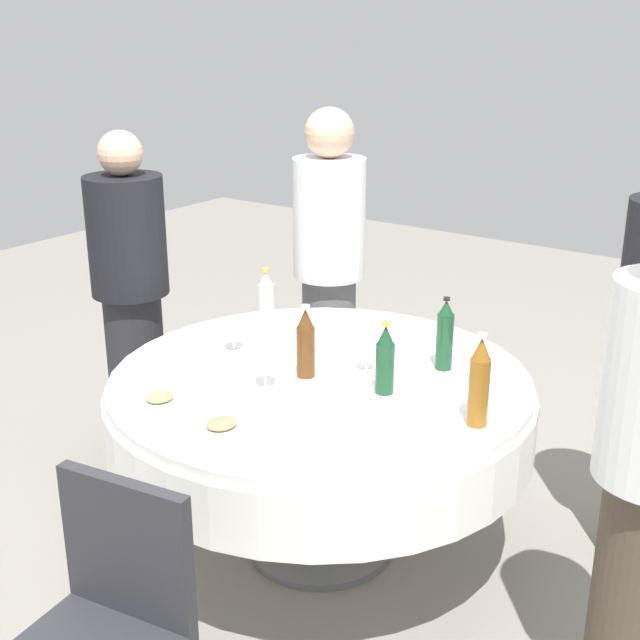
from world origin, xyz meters
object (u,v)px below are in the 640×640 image
Objects in this scene: chair_mid at (106,619)px; bottle_dark_green_front at (445,336)px; bottle_dark_green_left at (385,360)px; plate_inner at (485,392)px; wine_glass_front at (233,328)px; bottle_clear_far at (266,307)px; plate_north at (328,429)px; plate_east at (222,428)px; dining_table at (320,411)px; wine_glass_south at (367,345)px; wine_glass_mid at (265,359)px; bottle_brown_outer at (306,344)px; bottle_amber_south at (479,383)px; person_south at (329,269)px; plate_near at (160,401)px; person_far at (131,297)px.

bottle_dark_green_front is at bearing -104.53° from chair_mid.
bottle_dark_green_left reaches higher than plate_inner.
bottle_dark_green_left is 0.32m from bottle_dark_green_front.
bottle_dark_green_front is 0.28m from plate_inner.
wine_glass_front is at bearing 101.65° from plate_inner.
bottle_clear_far is 1.16× the size of bottle_dark_green_left.
plate_east is at bearing 125.87° from plate_north.
chair_mid is (-1.18, -0.18, -0.08)m from dining_table.
wine_glass_mid reaches higher than wine_glass_south.
bottle_brown_outer is 0.46m from plate_north.
bottle_amber_south is at bearing -160.71° from plate_inner.
wine_glass_front is (-0.32, 0.75, -0.04)m from bottle_dark_green_front.
plate_inner is (0.19, -0.29, -0.11)m from bottle_dark_green_left.
wine_glass_south reaches higher than wine_glass_front.
bottle_amber_south is 2.43× the size of wine_glass_front.
plate_east is at bearing 143.51° from plate_inner.
person_south is at bearing 30.61° from bottle_brown_outer.
chair_mid is at bearing -169.46° from bottle_brown_outer.
dining_table is 0.28m from bottle_brown_outer.
bottle_clear_far reaches higher than wine_glass_mid.
person_south is (1.42, 0.59, 0.09)m from plate_east.
chair_mid is at bearing -171.53° from dining_table.
person_south reaches higher than bottle_dark_green_front.
bottle_brown_outer is 0.23m from wine_glass_south.
bottle_dark_green_left is 0.84× the size of bottle_amber_south.
bottle_brown_outer reaches higher than wine_glass_mid.
wine_glass_mid reaches higher than chair_mid.
plate_north is 1.18× the size of plate_near.
wine_glass_mid is 0.09× the size of person_south.
bottle_dark_green_front is (0.32, -0.34, 0.27)m from dining_table.
plate_north and plate_inner have the same top height.
person_south is at bearing 22.43° from plate_east.
person_far is (0.46, 1.40, 0.05)m from plate_north.
person_far reaches higher than plate_east.
bottle_clear_far is 1.08× the size of bottle_dark_green_front.
plate_east is at bearing -95.08° from plate_near.
bottle_dark_green_front reaches higher than wine_glass_south.
plate_east is (-0.86, 0.33, -0.12)m from bottle_dark_green_front.
bottle_dark_green_front is 1.20× the size of plate_east.
bottle_brown_outer is 1.04× the size of bottle_dark_green_left.
plate_inner is (0.40, -0.65, -0.10)m from wine_glass_mid.
person_south is (0.91, 0.54, -0.03)m from bottle_brown_outer.
bottle_brown_outer is 1.31× the size of plate_inner.
bottle_clear_far is 0.74m from person_far.
bottle_clear_far is 0.96m from plate_inner.
person_far is at bearing 52.66° from plate_near.
person_far is at bearing 84.39° from dining_table.
plate_north is (-0.67, 0.05, -0.12)m from bottle_dark_green_front.
bottle_clear_far is 2.04× the size of wine_glass_south.
bottle_dark_green_front is at bearing 62.46° from plate_inner.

